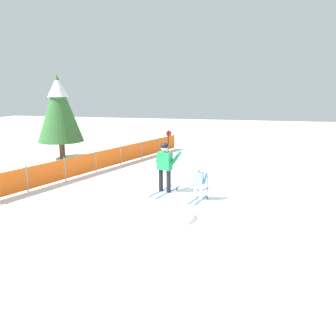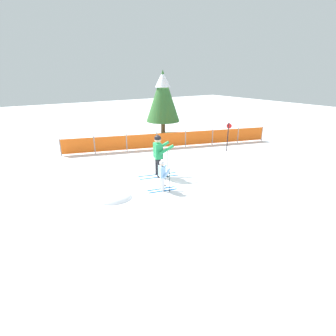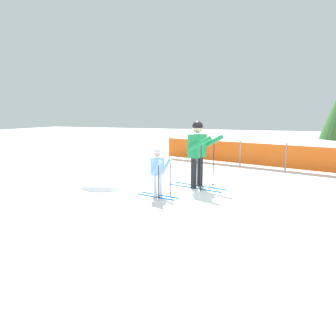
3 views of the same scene
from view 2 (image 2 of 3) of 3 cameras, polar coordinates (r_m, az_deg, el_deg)
name	(u,v)px [view 2 (image 2 of 3)]	position (r m, az deg, el deg)	size (l,w,h in m)	color
ground_plane	(161,176)	(10.81, -1.54, -1.70)	(60.00, 60.00, 0.00)	white
skier_adult	(159,152)	(10.45, -2.06, 3.52)	(1.66, 0.89, 1.72)	#1966B2
skier_child	(162,173)	(9.28, -1.24, -1.12)	(1.09, 0.55, 1.13)	#1966B2
safety_fence	(171,140)	(14.79, 0.73, 6.22)	(11.25, 3.53, 0.93)	gray
conifer_far	(163,95)	(17.91, -1.12, 15.55)	(2.26, 2.26, 4.20)	#4C3823
trail_marker	(228,134)	(14.33, 12.95, 7.23)	(0.17, 0.24, 1.54)	black
snow_mound	(115,198)	(9.10, -11.38, -6.50)	(1.15, 0.98, 0.46)	white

